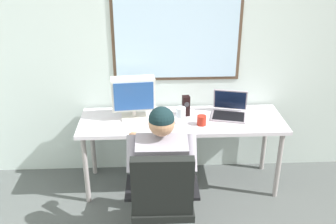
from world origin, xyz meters
TOP-DOWN VIEW (x-y plane):
  - wall_rear at (0.00, 2.00)m, footprint 5.48×0.08m
  - desk at (0.10, 1.64)m, footprint 1.90×0.60m
  - office_chair at (-0.11, 0.73)m, footprint 0.56×0.52m
  - person_seated at (-0.10, 0.98)m, footprint 0.53×0.74m
  - crt_monitor at (-0.34, 1.69)m, footprint 0.41×0.21m
  - laptop at (0.56, 1.72)m, footprint 0.39×0.38m
  - wine_glass at (0.08, 1.54)m, footprint 0.09×0.09m
  - desk_speaker at (0.15, 1.73)m, footprint 0.07×0.08m
  - coffee_mug at (0.27, 1.51)m, footprint 0.08×0.08m

SIDE VIEW (x-z plane):
  - office_chair at x=-0.11m, z-range 0.06..0.99m
  - person_seated at x=-0.10m, z-range 0.02..1.21m
  - desk at x=0.10m, z-range 0.30..1.01m
  - coffee_mug at x=0.27m, z-range 0.72..0.81m
  - laptop at x=0.56m, z-range 0.66..0.89m
  - desk_speaker at x=0.15m, z-range 0.72..0.91m
  - wine_glass at x=0.08m, z-range 0.75..0.91m
  - crt_monitor at x=-0.34m, z-range 0.75..1.15m
  - wall_rear at x=0.00m, z-range 0.00..2.79m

